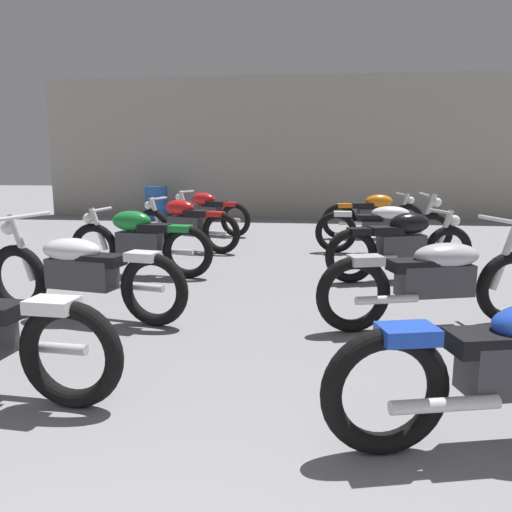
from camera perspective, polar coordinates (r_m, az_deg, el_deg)
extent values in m
cube|color=#9E998E|center=(13.56, 4.42, 11.82)|extent=(13.28, 0.24, 3.60)
torus|color=black|center=(3.32, -19.79, -10.23)|extent=(0.68, 0.16, 0.67)
cube|color=white|center=(3.28, -21.63, -5.09)|extent=(0.29, 0.22, 0.08)
cylinder|color=silver|center=(3.55, -22.22, -9.34)|extent=(0.55, 0.11, 0.07)
torus|color=black|center=(5.59, -24.85, -2.26)|extent=(0.68, 0.23, 0.67)
torus|color=black|center=(4.72, -11.23, -3.69)|extent=(0.68, 0.23, 0.67)
cylinder|color=silver|center=(5.48, -24.48, 0.83)|extent=(0.28, 0.12, 0.66)
cube|color=#38383D|center=(5.09, -18.69, -1.84)|extent=(0.69, 0.36, 0.28)
ellipsoid|color=white|center=(5.11, -19.73, 0.65)|extent=(0.65, 0.43, 0.22)
cube|color=black|center=(4.94, -16.72, -0.44)|extent=(0.44, 0.31, 0.10)
cube|color=white|center=(4.70, -12.43, -0.04)|extent=(0.31, 0.25, 0.08)
cylinder|color=silver|center=(5.40, -24.25, 4.05)|extent=(0.16, 0.67, 0.04)
sphere|color=white|center=(5.55, -25.70, 2.84)|extent=(0.14, 0.14, 0.14)
cylinder|color=silver|center=(4.95, -13.03, -3.32)|extent=(0.55, 0.17, 0.07)
torus|color=black|center=(7.12, -17.46, 0.79)|extent=(0.68, 0.17, 0.67)
torus|color=black|center=(6.58, -7.56, 0.42)|extent=(0.68, 0.17, 0.67)
cylinder|color=silver|center=(7.04, -17.01, 2.86)|extent=(0.25, 0.09, 0.56)
cube|color=#38383D|center=(6.81, -12.74, 1.45)|extent=(0.59, 0.29, 0.28)
ellipsoid|color=#197F33|center=(6.81, -13.60, 3.79)|extent=(0.54, 0.33, 0.26)
cube|color=black|center=(6.69, -11.10, 3.08)|extent=(0.42, 0.28, 0.10)
cube|color=#197F33|center=(6.57, -8.45, 3.03)|extent=(0.30, 0.23, 0.08)
cylinder|color=silver|center=(6.99, -16.69, 4.96)|extent=(0.08, 0.48, 0.04)
sphere|color=white|center=(7.10, -18.06, 3.99)|extent=(0.14, 0.14, 0.14)
cylinder|color=silver|center=(6.79, -9.18, 0.52)|extent=(0.55, 0.12, 0.07)
torus|color=black|center=(8.94, -11.38, 2.96)|extent=(0.67, 0.29, 0.67)
torus|color=black|center=(8.29, -3.90, 2.56)|extent=(0.67, 0.29, 0.67)
cylinder|color=silver|center=(8.87, -11.01, 4.60)|extent=(0.25, 0.13, 0.56)
cube|color=#38383D|center=(8.59, -7.80, 3.43)|extent=(0.62, 0.39, 0.28)
ellipsoid|color=red|center=(8.61, -8.42, 5.31)|extent=(0.58, 0.41, 0.26)
cube|color=black|center=(8.46, -6.54, 4.72)|extent=(0.45, 0.34, 0.10)
cube|color=red|center=(8.30, -4.54, 4.65)|extent=(0.32, 0.27, 0.08)
cylinder|color=silver|center=(8.82, -10.74, 6.27)|extent=(0.17, 0.47, 0.04)
sphere|color=white|center=(8.94, -11.79, 5.52)|extent=(0.14, 0.14, 0.14)
cylinder|color=silver|center=(8.52, -5.01, 2.62)|extent=(0.55, 0.22, 0.07)
torus|color=black|center=(10.87, -8.23, 4.35)|extent=(0.66, 0.35, 0.67)
torus|color=black|center=(10.15, -2.30, 4.03)|extent=(0.66, 0.35, 0.67)
cylinder|color=silver|center=(10.80, -7.92, 5.71)|extent=(0.25, 0.15, 0.56)
cube|color=#38383D|center=(10.48, -5.38, 4.75)|extent=(0.62, 0.43, 0.28)
ellipsoid|color=red|center=(10.52, -5.86, 6.29)|extent=(0.59, 0.45, 0.26)
cube|color=black|center=(10.35, -4.37, 5.80)|extent=(0.46, 0.37, 0.10)
cube|color=red|center=(10.17, -2.80, 5.74)|extent=(0.33, 0.29, 0.08)
cylinder|color=silver|center=(10.74, -7.70, 7.08)|extent=(0.21, 0.46, 0.04)
sphere|color=white|center=(10.87, -8.54, 6.46)|extent=(0.14, 0.14, 0.14)
cylinder|color=silver|center=(10.39, -3.12, 4.06)|extent=(0.54, 0.27, 0.07)
torus|color=black|center=(2.74, 14.10, -14.38)|extent=(0.68, 0.27, 0.67)
cube|color=black|center=(2.88, 24.30, -8.63)|extent=(0.45, 0.33, 0.10)
cube|color=blue|center=(2.67, 16.41, -8.26)|extent=(0.32, 0.26, 0.08)
cylinder|color=silver|center=(2.74, 20.15, -15.19)|extent=(0.55, 0.20, 0.07)
torus|color=black|center=(5.24, 26.32, -3.16)|extent=(0.67, 0.29, 0.67)
torus|color=black|center=(4.54, 10.72, -4.22)|extent=(0.67, 0.29, 0.67)
cylinder|color=silver|center=(5.14, 25.88, 0.15)|extent=(0.28, 0.14, 0.66)
cube|color=#38383D|center=(4.82, 19.16, -2.54)|extent=(0.70, 0.42, 0.28)
ellipsoid|color=#B7B7BC|center=(4.83, 20.36, 0.07)|extent=(0.67, 0.48, 0.22)
cube|color=black|center=(4.70, 16.90, -1.01)|extent=(0.45, 0.34, 0.10)
cube|color=#B7B7BC|center=(4.51, 12.04, -0.46)|extent=(0.32, 0.27, 0.08)
cylinder|color=silver|center=(5.06, 25.60, 3.58)|extent=(0.23, 0.66, 0.04)
cylinder|color=silver|center=(4.52, 14.26, -4.69)|extent=(0.55, 0.22, 0.07)
torus|color=black|center=(6.97, 20.46, 0.41)|extent=(0.67, 0.32, 0.67)
torus|color=black|center=(6.38, 10.51, 0.02)|extent=(0.67, 0.32, 0.67)
cylinder|color=silver|center=(6.89, 20.04, 2.52)|extent=(0.25, 0.14, 0.56)
cube|color=#38383D|center=(6.63, 15.75, 1.08)|extent=(0.62, 0.41, 0.28)
ellipsoid|color=black|center=(6.64, 16.64, 3.48)|extent=(0.58, 0.43, 0.26)
cube|color=black|center=(6.51, 14.11, 2.76)|extent=(0.46, 0.35, 0.10)
cube|color=black|center=(6.37, 11.43, 2.71)|extent=(0.33, 0.28, 0.08)
cylinder|color=silver|center=(6.83, 19.74, 4.67)|extent=(0.19, 0.47, 0.04)
sphere|color=white|center=(6.95, 21.09, 3.68)|extent=(0.14, 0.14, 0.14)
cylinder|color=silver|center=(6.36, 13.02, -0.28)|extent=(0.54, 0.24, 0.07)
torus|color=black|center=(8.65, 18.81, 2.35)|extent=(0.67, 0.11, 0.67)
torus|color=black|center=(8.46, 8.83, 2.61)|extent=(0.67, 0.11, 0.67)
cylinder|color=silver|center=(8.60, 18.41, 4.41)|extent=(0.27, 0.07, 0.66)
cube|color=#38383D|center=(8.51, 13.91, 3.16)|extent=(0.66, 0.24, 0.28)
ellipsoid|color=white|center=(8.50, 14.64, 4.61)|extent=(0.60, 0.32, 0.22)
cube|color=black|center=(8.47, 12.47, 4.14)|extent=(0.40, 0.24, 0.10)
cube|color=white|center=(8.43, 9.57, 4.62)|extent=(0.28, 0.20, 0.08)
cylinder|color=silver|center=(8.56, 18.14, 6.49)|extent=(0.04, 0.68, 0.04)
sphere|color=white|center=(8.61, 19.40, 5.63)|extent=(0.14, 0.14, 0.14)
cylinder|color=silver|center=(8.34, 10.58, 2.32)|extent=(0.55, 0.07, 0.07)
torus|color=black|center=(10.33, 16.32, 3.73)|extent=(0.68, 0.20, 0.67)
torus|color=black|center=(10.02, 9.18, 3.82)|extent=(0.68, 0.20, 0.67)
cylinder|color=silver|center=(10.28, 15.96, 5.17)|extent=(0.25, 0.10, 0.56)
cube|color=#38383D|center=(10.15, 12.83, 4.34)|extent=(0.60, 0.31, 0.28)
ellipsoid|color=orange|center=(10.15, 13.44, 5.90)|extent=(0.55, 0.35, 0.26)
cube|color=black|center=(10.08, 11.65, 5.49)|extent=(0.43, 0.29, 0.10)
cube|color=orange|center=(10.01, 9.80, 5.52)|extent=(0.30, 0.24, 0.08)
cylinder|color=silver|center=(10.25, 15.71, 6.63)|extent=(0.10, 0.48, 0.04)
sphere|color=white|center=(10.31, 16.75, 5.93)|extent=(0.14, 0.14, 0.14)
cylinder|color=silver|center=(9.95, 10.73, 3.60)|extent=(0.55, 0.14, 0.07)
cylinder|color=#23519E|center=(13.31, -10.95, 5.77)|extent=(0.56, 0.56, 0.85)
torus|color=#23519E|center=(13.30, -10.98, 6.50)|extent=(0.59, 0.59, 0.03)
torus|color=#23519E|center=(13.33, -10.93, 5.04)|extent=(0.59, 0.59, 0.03)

